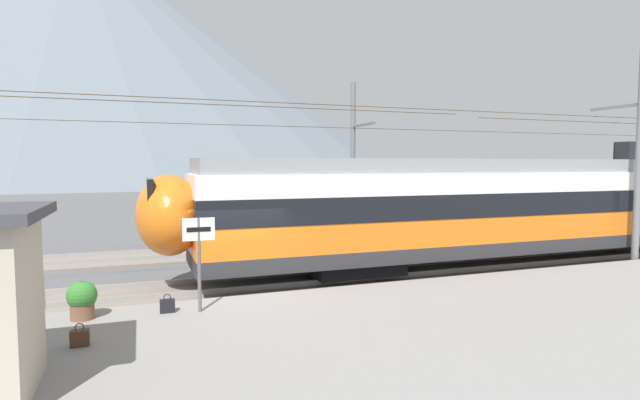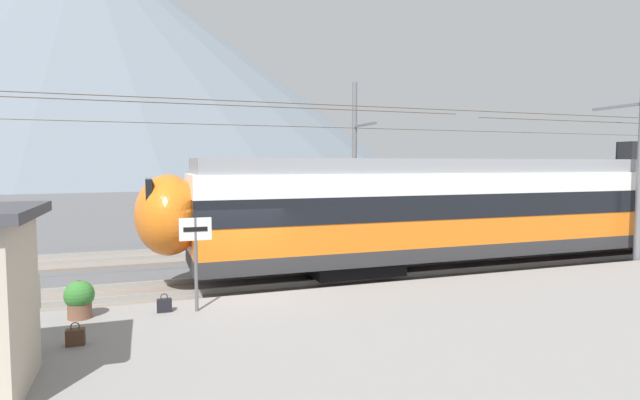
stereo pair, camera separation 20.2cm
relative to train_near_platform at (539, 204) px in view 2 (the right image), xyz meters
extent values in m
plane|color=#565659|center=(-11.27, -1.18, -2.23)|extent=(400.00, 400.00, 0.00)
cube|color=gray|center=(-11.27, -6.16, -2.03)|extent=(120.00, 8.11, 0.40)
cube|color=slate|center=(-11.27, 0.00, -2.17)|extent=(120.00, 3.00, 0.12)
cube|color=gray|center=(-11.27, -0.72, -2.03)|extent=(120.00, 0.07, 0.16)
cube|color=gray|center=(-11.27, 0.72, -2.03)|extent=(120.00, 0.07, 0.16)
cube|color=slate|center=(-11.27, 5.83, -2.17)|extent=(120.00, 3.00, 0.12)
cube|color=gray|center=(-11.27, 5.11, -2.03)|extent=(120.00, 0.07, 0.16)
cube|color=gray|center=(-11.27, 6.55, -2.03)|extent=(120.00, 0.07, 0.16)
cube|color=#2D2D30|center=(0.59, 0.00, -1.30)|extent=(25.94, 2.91, 0.45)
cube|color=orange|center=(0.59, 0.00, -0.65)|extent=(25.94, 2.91, 0.85)
cube|color=black|center=(0.59, 0.00, 0.15)|extent=(25.94, 2.95, 0.75)
cube|color=silver|center=(0.59, 0.00, 0.85)|extent=(25.94, 2.91, 0.65)
cube|color=gray|center=(0.59, 0.00, 1.40)|extent=(25.64, 2.71, 0.45)
cube|color=black|center=(-7.45, 0.00, -1.74)|extent=(2.80, 2.33, 0.42)
ellipsoid|color=orange|center=(-12.93, 0.00, 0.05)|extent=(1.80, 2.68, 2.25)
cube|color=black|center=(-13.43, 0.00, 0.47)|extent=(0.16, 1.74, 1.19)
cube|color=black|center=(4.48, 0.00, 1.97)|extent=(0.90, 0.70, 0.70)
cube|color=black|center=(5.13, 5.83, -1.74)|extent=(2.80, 2.33, 0.42)
ellipsoid|color=maroon|center=(-1.51, 5.83, 0.05)|extent=(1.80, 2.68, 2.25)
cube|color=black|center=(-2.01, 5.83, 0.47)|extent=(0.16, 1.75, 1.19)
cube|color=slate|center=(2.55, -0.94, 3.51)|extent=(0.10, 2.19, 0.10)
cylinder|color=#473823|center=(2.55, 0.00, 3.26)|extent=(38.87, 0.02, 0.02)
cylinder|color=slate|center=(-3.84, 8.08, 1.59)|extent=(0.24, 0.24, 7.63)
cube|color=slate|center=(-3.84, 6.95, 3.28)|extent=(0.10, 2.55, 0.10)
cylinder|color=#473823|center=(-3.84, 5.83, 3.03)|extent=(38.87, 0.02, 0.02)
cylinder|color=#59595B|center=(-12.49, -3.16, -0.78)|extent=(0.08, 0.08, 2.10)
cube|color=silver|center=(-12.49, -3.16, 0.02)|extent=(0.70, 0.06, 0.50)
cube|color=black|center=(-12.49, -3.19, 0.02)|extent=(0.52, 0.01, 0.10)
cylinder|color=#383842|center=(-15.61, -4.77, -1.42)|extent=(0.14, 0.14, 0.82)
cylinder|color=#383842|center=(-15.45, -4.77, -1.42)|extent=(0.14, 0.14, 0.82)
ellipsoid|color=#B7C6B7|center=(-15.53, -4.77, -0.70)|extent=(0.36, 0.22, 0.62)
sphere|color=tan|center=(-15.53, -4.77, -0.25)|extent=(0.22, 0.22, 0.22)
cylinder|color=#B7C6B7|center=(-15.75, -4.77, -0.75)|extent=(0.09, 0.09, 0.58)
cylinder|color=#B7C6B7|center=(-15.31, -4.77, -0.75)|extent=(0.09, 0.09, 0.58)
cube|color=#472D1E|center=(-14.77, -4.58, -1.68)|extent=(0.32, 0.18, 0.30)
torus|color=#472D1E|center=(-14.77, -4.58, -1.48)|extent=(0.16, 0.02, 0.16)
cube|color=black|center=(-13.18, -2.98, -1.69)|extent=(0.32, 0.18, 0.29)
torus|color=black|center=(-13.18, -2.98, -1.49)|extent=(0.16, 0.02, 0.16)
cylinder|color=brown|center=(-14.90, -2.86, -1.67)|extent=(0.48, 0.48, 0.32)
sphere|color=#33752D|center=(-14.90, -2.86, -1.32)|extent=(0.61, 0.61, 0.61)
sphere|color=red|center=(-14.90, -2.86, -1.18)|extent=(0.34, 0.34, 0.34)
cone|color=slate|center=(-28.60, 146.18, 32.47)|extent=(183.34, 183.34, 69.39)
camera|label=1|loc=(-13.70, -14.34, 1.46)|focal=28.01mm
camera|label=2|loc=(-13.51, -14.41, 1.46)|focal=28.01mm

